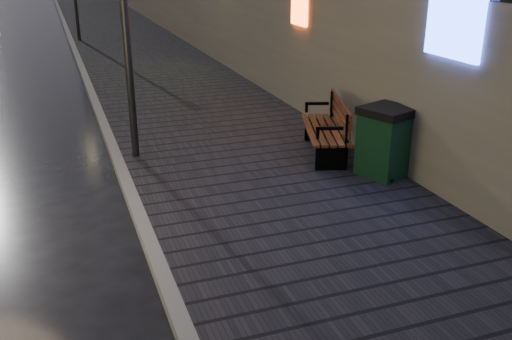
% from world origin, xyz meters
% --- Properties ---
extents(sidewalk, '(4.60, 58.00, 0.15)m').
position_xyz_m(sidewalk, '(3.90, 21.00, 0.07)').
color(sidewalk, black).
rests_on(sidewalk, ground).
extents(curb, '(0.20, 58.00, 0.15)m').
position_xyz_m(curb, '(1.50, 21.00, 0.07)').
color(curb, slate).
rests_on(curb, ground).
extents(bench, '(1.32, 2.18, 1.06)m').
position_xyz_m(bench, '(5.38, 4.85, 0.68)').
color(bench, black).
rests_on(bench, sidewalk).
extents(trash_bin, '(1.02, 1.02, 1.21)m').
position_xyz_m(trash_bin, '(5.80, 3.55, 0.77)').
color(trash_bin, black).
rests_on(trash_bin, sidewalk).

